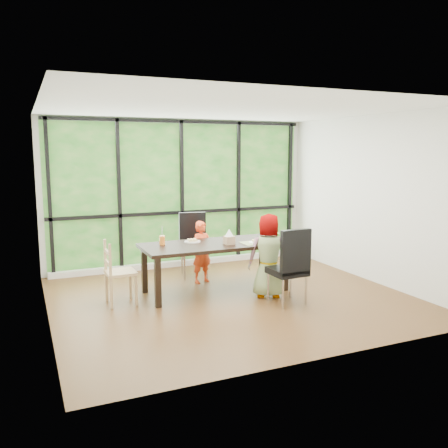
{
  "coord_description": "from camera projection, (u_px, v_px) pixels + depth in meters",
  "views": [
    {
      "loc": [
        -2.73,
        -6.04,
        2.11
      ],
      "look_at": [
        0.01,
        0.28,
        1.05
      ],
      "focal_mm": 37.68,
      "sensor_mm": 36.0,
      "label": 1
    }
  ],
  "objects": [
    {
      "name": "ground",
      "position": [
        231.0,
        298.0,
        6.87
      ],
      "size": [
        5.0,
        5.0,
        0.0
      ],
      "primitive_type": "plane",
      "color": "black",
      "rests_on": "ground"
    },
    {
      "name": "back_wall",
      "position": [
        181.0,
        193.0,
        8.7
      ],
      "size": [
        5.0,
        0.0,
        5.0
      ],
      "primitive_type": "plane",
      "rotation": [
        1.57,
        0.0,
        0.0
      ],
      "color": "silver",
      "rests_on": "ground"
    },
    {
      "name": "foliage_backdrop",
      "position": [
        181.0,
        193.0,
        8.68
      ],
      "size": [
        4.8,
        0.02,
        2.65
      ],
      "primitive_type": "cube",
      "color": "#165115",
      "rests_on": "back_wall"
    },
    {
      "name": "window_mullions",
      "position": [
        182.0,
        193.0,
        8.65
      ],
      "size": [
        4.8,
        0.06,
        2.65
      ],
      "primitive_type": null,
      "color": "black",
      "rests_on": "back_wall"
    },
    {
      "name": "window_sill",
      "position": [
        184.0,
        263.0,
        8.81
      ],
      "size": [
        4.8,
        0.12,
        0.1
      ],
      "primitive_type": "cube",
      "color": "silver",
      "rests_on": "ground"
    },
    {
      "name": "dining_table",
      "position": [
        215.0,
        267.0,
        7.12
      ],
      "size": [
        2.22,
        0.99,
        0.75
      ],
      "primitive_type": "cube",
      "rotation": [
        0.0,
        0.0,
        -0.02
      ],
      "color": "black",
      "rests_on": "ground"
    },
    {
      "name": "chair_window_leather",
      "position": [
        194.0,
        245.0,
        7.96
      ],
      "size": [
        0.55,
        0.55,
        1.08
      ],
      "primitive_type": "cube",
      "rotation": [
        0.0,
        0.0,
        -0.21
      ],
      "color": "black",
      "rests_on": "ground"
    },
    {
      "name": "chair_interior_leather",
      "position": [
        287.0,
        266.0,
        6.54
      ],
      "size": [
        0.48,
        0.48,
        1.08
      ],
      "primitive_type": "cube",
      "rotation": [
        0.0,
        0.0,
        3.19
      ],
      "color": "black",
      "rests_on": "ground"
    },
    {
      "name": "chair_end_beech",
      "position": [
        121.0,
        272.0,
        6.53
      ],
      "size": [
        0.4,
        0.42,
        0.9
      ],
      "primitive_type": "cube",
      "rotation": [
        0.0,
        0.0,
        1.58
      ],
      "color": "#A68558",
      "rests_on": "ground"
    },
    {
      "name": "child_toddler",
      "position": [
        202.0,
        252.0,
        7.61
      ],
      "size": [
        0.42,
        0.34,
        1.01
      ],
      "primitive_type": "imported",
      "rotation": [
        0.0,
        0.0,
        0.29
      ],
      "color": "#E3441C",
      "rests_on": "ground"
    },
    {
      "name": "child_older",
      "position": [
        270.0,
        255.0,
        6.86
      ],
      "size": [
        0.71,
        0.6,
        1.23
      ],
      "primitive_type": "imported",
      "rotation": [
        0.0,
        0.0,
        2.73
      ],
      "color": "slate",
      "rests_on": "ground"
    },
    {
      "name": "placemat",
      "position": [
        256.0,
        243.0,
        7.08
      ],
      "size": [
        0.44,
        0.32,
        0.01
      ],
      "primitive_type": "cube",
      "color": "tan",
      "rests_on": "dining_table"
    },
    {
      "name": "plate_far",
      "position": [
        192.0,
        242.0,
        7.14
      ],
      "size": [
        0.25,
        0.25,
        0.02
      ],
      "primitive_type": "cylinder",
      "color": "white",
      "rests_on": "dining_table"
    },
    {
      "name": "plate_near",
      "position": [
        256.0,
        242.0,
        7.08
      ],
      "size": [
        0.22,
        0.22,
        0.01
      ],
      "primitive_type": "cylinder",
      "color": "white",
      "rests_on": "dining_table"
    },
    {
      "name": "orange_cup",
      "position": [
        162.0,
        240.0,
        6.93
      ],
      "size": [
        0.09,
        0.09,
        0.13
      ],
      "primitive_type": "cylinder",
      "color": "orange",
      "rests_on": "dining_table"
    },
    {
      "name": "green_cup",
      "position": [
        277.0,
        238.0,
        7.15
      ],
      "size": [
        0.08,
        0.08,
        0.13
      ],
      "primitive_type": "cylinder",
      "color": "green",
      "rests_on": "dining_table"
    },
    {
      "name": "white_mug",
      "position": [
        273.0,
        236.0,
        7.47
      ],
      "size": [
        0.07,
        0.07,
        0.07
      ],
      "primitive_type": "cylinder",
      "color": "white",
      "rests_on": "dining_table"
    },
    {
      "name": "tissue_box",
      "position": [
        229.0,
        240.0,
        6.97
      ],
      "size": [
        0.14,
        0.14,
        0.12
      ],
      "primitive_type": "cube",
      "color": "tan",
      "rests_on": "dining_table"
    },
    {
      "name": "crepe_rolls_far",
      "position": [
        192.0,
        240.0,
        7.14
      ],
      "size": [
        0.15,
        0.12,
        0.04
      ],
      "primitive_type": null,
      "color": "tan",
      "rests_on": "plate_far"
    },
    {
      "name": "crepe_rolls_near",
      "position": [
        256.0,
        241.0,
        7.08
      ],
      "size": [
        0.1,
        0.12,
        0.04
      ],
      "primitive_type": null,
      "color": "tan",
      "rests_on": "plate_near"
    },
    {
      "name": "straw_white",
      "position": [
        162.0,
        233.0,
        6.91
      ],
      "size": [
        0.01,
        0.04,
        0.2
      ],
      "primitive_type": "cylinder",
      "rotation": [
        0.14,
        0.0,
        0.0
      ],
      "color": "white",
      "rests_on": "orange_cup"
    },
    {
      "name": "straw_pink",
      "position": [
        277.0,
        231.0,
        7.13
      ],
      "size": [
        0.01,
        0.04,
        0.2
      ],
      "primitive_type": "cylinder",
      "rotation": [
        0.14,
        0.0,
        0.0
      ],
      "color": "pink",
      "rests_on": "green_cup"
    },
    {
      "name": "tissue",
      "position": [
        229.0,
        233.0,
        6.96
      ],
      "size": [
        0.12,
        0.12,
        0.11
      ],
      "primitive_type": "cone",
      "color": "white",
      "rests_on": "tissue_box"
    }
  ]
}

